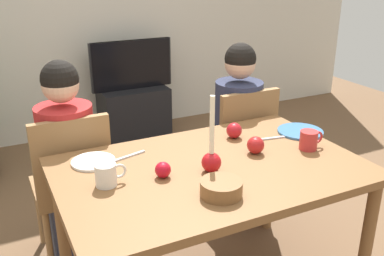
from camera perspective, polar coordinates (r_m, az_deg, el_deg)
dining_table at (r=2.06m, az=2.49°, el=-7.10°), size 1.40×0.90×0.75m
chair_left at (r=2.49m, az=-15.41°, el=-6.61°), size 0.40×0.40×0.90m
chair_right at (r=2.85m, az=6.23°, el=-2.29°), size 0.40×0.40×0.90m
person_left_child at (r=2.49m, az=-15.69°, el=-5.12°), size 0.30×0.30×1.17m
person_right_child at (r=2.85m, az=5.93°, el=-1.00°), size 0.30×0.30×1.17m
tv_stand at (r=4.32m, az=-7.58°, el=2.12°), size 0.64×0.40×0.48m
tv at (r=4.19m, az=-7.89°, el=8.20°), size 0.79×0.05×0.46m
candle_centerpiece at (r=1.94m, az=2.56°, el=-3.80°), size 0.09×0.09×0.36m
plate_left at (r=2.10m, az=-12.77°, el=-4.30°), size 0.20×0.20×0.01m
plate_right at (r=2.47m, az=13.96°, el=-0.43°), size 0.25×0.25×0.01m
mug_left at (r=1.87m, az=-11.10°, el=-6.00°), size 0.14×0.09×0.10m
mug_right at (r=2.25m, az=15.05°, el=-1.53°), size 0.13×0.09×0.10m
fork_left at (r=2.13m, az=-8.22°, el=-3.64°), size 0.18×0.06×0.01m
fork_right at (r=2.36m, az=10.79°, el=-1.27°), size 0.18×0.04×0.01m
bowl_walnuts at (r=1.77m, az=3.84°, el=-7.85°), size 0.17×0.17×0.06m
apple_near_candle at (r=1.91m, az=-3.87°, el=-5.42°), size 0.07×0.07×0.07m
apple_by_left_plate at (r=2.15m, az=8.31°, el=-2.22°), size 0.09×0.09×0.09m
apple_by_right_mug at (r=2.33m, az=5.53°, el=-0.31°), size 0.08×0.08×0.08m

